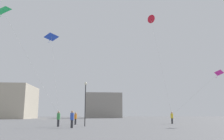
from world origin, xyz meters
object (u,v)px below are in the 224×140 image
object	(u,v)px
person_in_green	(58,118)
kite_emerald_delta	(3,12)
person_in_orange	(76,118)
person_in_yellow	(172,117)
person_in_blue	(72,118)
kite_crimson_diamond	(151,20)
lamppost_east	(85,97)
building_centre_hall	(103,106)
kite_magenta_delta	(218,74)
kite_cobalt_delta	(51,38)

from	to	relation	value
person_in_green	kite_emerald_delta	distance (m)	14.28
person_in_orange	person_in_yellow	bearing A→B (deg)	98.05
person_in_blue	kite_crimson_diamond	world-z (taller)	kite_crimson_diamond
person_in_orange	lamppost_east	xyz separation A→B (m)	(1.71, -4.85, 2.64)
person_in_green	person_in_orange	xyz separation A→B (m)	(1.40, 5.39, -0.04)
building_centre_hall	person_in_green	bearing A→B (deg)	-94.64
person_in_yellow	building_centre_hall	xyz separation A→B (m)	(-10.79, 56.79, 3.86)
kite_emerald_delta	kite_crimson_diamond	size ratio (longest dim) A/B	0.85
person_in_orange	person_in_green	bearing A→B (deg)	-15.62
kite_magenta_delta	kite_emerald_delta	xyz separation A→B (m)	(-27.71, -4.54, 6.54)
kite_crimson_diamond	lamppost_east	world-z (taller)	kite_crimson_diamond
kite_crimson_diamond	building_centre_hall	world-z (taller)	kite_crimson_diamond
kite_cobalt_delta	kite_emerald_delta	bearing A→B (deg)	-153.16
person_in_green	lamppost_east	xyz separation A→B (m)	(3.11, 0.54, 2.60)
person_in_green	kite_crimson_diamond	size ratio (longest dim) A/B	0.12
person_in_orange	kite_emerald_delta	distance (m)	16.69
kite_magenta_delta	person_in_blue	bearing A→B (deg)	-165.26
building_centre_hall	kite_magenta_delta	bearing A→B (deg)	-75.71
kite_magenta_delta	building_centre_hall	world-z (taller)	building_centre_hall
kite_emerald_delta	kite_crimson_diamond	bearing A→B (deg)	19.52
kite_cobalt_delta	kite_magenta_delta	bearing A→B (deg)	4.83
person_in_green	kite_emerald_delta	bearing A→B (deg)	20.69
person_in_green	kite_cobalt_delta	distance (m)	10.25
kite_magenta_delta	kite_emerald_delta	world-z (taller)	kite_emerald_delta
person_in_yellow	kite_emerald_delta	distance (m)	27.71
person_in_blue	building_centre_hall	bearing A→B (deg)	-133.62
kite_emerald_delta	building_centre_hall	size ratio (longest dim) A/B	0.86
person_in_yellow	person_in_green	world-z (taller)	person_in_yellow
person_in_green	kite_cobalt_delta	bearing A→B (deg)	-14.58
kite_magenta_delta	kite_cobalt_delta	xyz separation A→B (m)	(-22.50, -1.90, 4.23)
person_in_yellow	person_in_orange	world-z (taller)	person_in_yellow
person_in_yellow	kite_emerald_delta	xyz separation A→B (m)	(-22.67, -9.95, 12.45)
person_in_orange	kite_cobalt_delta	size ratio (longest dim) A/B	0.17
person_in_blue	lamppost_east	world-z (taller)	lamppost_east
kite_crimson_diamond	person_in_green	bearing A→B (deg)	-159.88
person_in_green	kite_cobalt_delta	size ratio (longest dim) A/B	0.18
person_in_yellow	person_in_blue	world-z (taller)	person_in_blue
kite_cobalt_delta	kite_emerald_delta	world-z (taller)	kite_emerald_delta
person_in_green	kite_magenta_delta	size ratio (longest dim) A/B	0.30
kite_emerald_delta	lamppost_east	size ratio (longest dim) A/B	2.37
kite_crimson_diamond	person_in_orange	bearing A→B (deg)	176.01
kite_crimson_diamond	person_in_blue	bearing A→B (deg)	-145.48
kite_crimson_diamond	kite_emerald_delta	bearing A→B (deg)	-160.48
building_centre_hall	person_in_blue	bearing A→B (deg)	-92.78
kite_emerald_delta	kite_crimson_diamond	xyz separation A→B (m)	(19.23, 6.82, 2.28)
kite_cobalt_delta	person_in_green	bearing A→B (deg)	-16.91
kite_crimson_diamond	kite_cobalt_delta	bearing A→B (deg)	-163.41
kite_magenta_delta	lamppost_east	distance (m)	18.35
person_in_blue	kite_emerald_delta	bearing A→B (deg)	-44.07
person_in_green	kite_emerald_delta	xyz separation A→B (m)	(-6.64, -2.20, 12.45)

